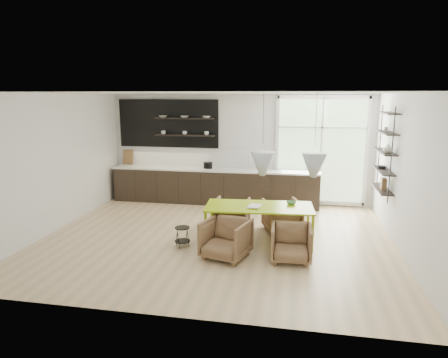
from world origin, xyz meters
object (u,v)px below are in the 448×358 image
armchair_back_right (282,216)px  armchair_front_right (291,243)px  armchair_back_left (232,214)px  armchair_front_left (226,239)px  dining_table (259,209)px  wire_stool (182,234)px

armchair_back_right → armchair_front_right: armchair_back_right is taller
armchair_back_left → armchair_front_left: armchair_front_left is taller
dining_table → armchair_front_right: bearing=-53.9°
armchair_front_left → wire_stool: 1.00m
armchair_back_right → wire_stool: armchair_back_right is taller
armchair_back_left → wire_stool: bearing=57.6°
armchair_back_right → armchair_front_right: (0.23, -1.54, -0.02)m
armchair_front_left → armchair_front_right: armchair_front_left is taller
dining_table → armchair_front_left: 1.03m
armchair_back_right → armchair_front_left: 1.86m
dining_table → wire_stool: size_ratio=5.55×
armchair_back_left → armchair_back_right: 1.08m
armchair_back_right → armchair_back_left: bearing=-14.6°
armchair_front_left → wire_stool: bearing=173.9°
armchair_front_left → armchair_front_right: bearing=20.2°
armchair_front_left → wire_stool: armchair_front_left is taller
armchair_front_right → wire_stool: 2.09m
armchair_back_right → wire_stool: 2.22m
dining_table → armchair_front_right: (0.64, -0.75, -0.38)m
armchair_back_left → armchair_back_right: size_ratio=0.99×
armchair_front_right → wire_stool: (-2.07, 0.30, -0.08)m
wire_stool → armchair_back_right: bearing=34.1°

